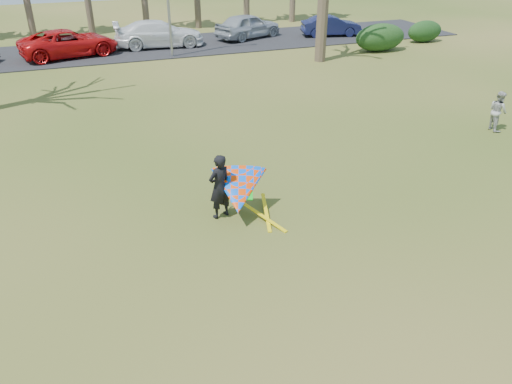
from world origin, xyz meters
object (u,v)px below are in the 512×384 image
object	(u,v)px
car_3	(159,34)
kite_flyer	(236,190)
car_5	(331,26)
pedestrian_a	(498,111)
car_2	(69,43)
car_4	(248,26)

from	to	relation	value
car_3	kite_flyer	distance (m)	22.31
car_5	pedestrian_a	world-z (taller)	pedestrian_a
car_5	kite_flyer	xyz separation A→B (m)	(-14.35, -21.56, 0.10)
car_2	kite_flyer	world-z (taller)	kite_flyer
car_2	car_5	world-z (taller)	car_2
car_5	kite_flyer	world-z (taller)	kite_flyer
car_4	kite_flyer	world-z (taller)	kite_flyer
pedestrian_a	car_4	bearing A→B (deg)	17.79
car_4	car_5	xyz separation A→B (m)	(5.86, -1.30, -0.15)
car_2	car_3	xyz separation A→B (m)	(5.60, 0.79, 0.03)
car_4	kite_flyer	bearing A→B (deg)	137.09
car_4	pedestrian_a	size ratio (longest dim) A/B	3.18
car_2	kite_flyer	bearing A→B (deg)	175.57
car_3	kite_flyer	bearing A→B (deg)	178.52
car_4	pedestrian_a	xyz separation A→B (m)	(3.14, -20.07, -0.13)
kite_flyer	car_2	bearing A→B (deg)	99.21
car_2	kite_flyer	size ratio (longest dim) A/B	2.39
car_2	car_5	bearing A→B (deg)	-103.17
car_3	car_4	size ratio (longest dim) A/B	1.16
kite_flyer	car_3	bearing A→B (deg)	84.53
car_3	car_5	bearing A→B (deg)	-89.02
car_2	kite_flyer	xyz separation A→B (m)	(3.47, -21.42, 0.00)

